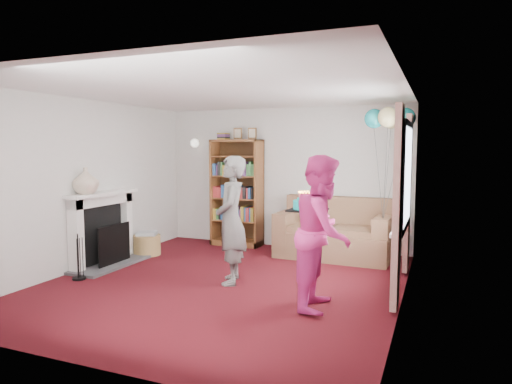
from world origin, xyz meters
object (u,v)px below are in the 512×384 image
at_px(sofa, 335,235).
at_px(person_magenta, 323,232).
at_px(person_striped, 231,220).
at_px(bookcase, 238,194).
at_px(birthday_cake, 308,205).

height_order(sofa, person_magenta, person_magenta).
relative_size(sofa, person_striped, 1.08).
distance_m(sofa, person_magenta, 2.55).
relative_size(bookcase, person_striped, 1.28).
height_order(sofa, birthday_cake, birthday_cake).
bearing_deg(birthday_cake, sofa, 94.31).
xyz_separation_m(sofa, birthday_cake, (0.18, -2.34, 0.78)).
bearing_deg(person_magenta, bookcase, 37.81).
xyz_separation_m(person_striped, birthday_cake, (1.13, -0.34, 0.29)).
height_order(bookcase, person_striped, bookcase).
xyz_separation_m(person_striped, person_magenta, (1.35, -0.47, 0.01)).
bearing_deg(person_magenta, sofa, 6.83).
height_order(bookcase, person_magenta, bookcase).
height_order(bookcase, sofa, bookcase).
height_order(bookcase, birthday_cake, bookcase).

